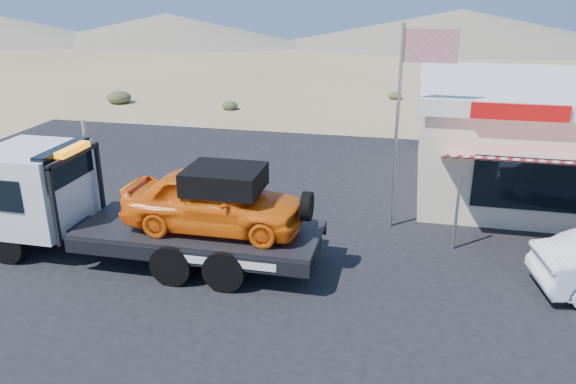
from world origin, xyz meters
The scene contains 7 objects.
ground centered at (0.00, 0.00, 0.00)m, with size 120.00×120.00×0.00m, color #927853.
asphalt_lot centered at (2.00, 3.00, 0.01)m, with size 32.00×24.00×0.02m, color black.
tow_truck centered at (-1.74, 0.93, 1.62)m, with size 9.00×2.67×3.01m.
jerky_store centered at (10.50, 8.97, 1.99)m, with size 10.40×9.97×3.90m.
flagpole centered at (4.93, 4.50, 3.76)m, with size 1.55×0.10×6.00m.
desert_scrub centered at (-13.57, 10.72, 0.32)m, with size 25.50×34.56×0.79m.
distant_hills centered at (-9.77, 55.14, 1.89)m, with size 126.00×48.00×4.20m.
Camera 1 is at (5.08, -11.57, 7.03)m, focal length 35.00 mm.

